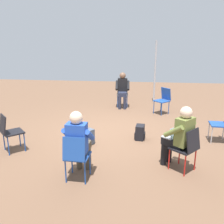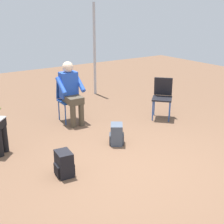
# 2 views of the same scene
# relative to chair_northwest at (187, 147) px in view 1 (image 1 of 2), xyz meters

# --- Properties ---
(ground_plane) EXTENTS (16.09, 16.09, 0.00)m
(ground_plane) POSITION_rel_chair_northwest_xyz_m (1.68, -1.88, -0.50)
(ground_plane) COLOR brown
(chair_northwest) EXTENTS (0.59, 0.58, 0.85)m
(chair_northwest) POSITION_rel_chair_northwest_xyz_m (0.00, 0.00, 0.00)
(chair_northwest) COLOR black
(chair_northwest) RESTS_ON ground
(chair_west) EXTENTS (0.45, 0.42, 0.85)m
(chair_west) POSITION_rel_chair_northwest_xyz_m (-1.07, -1.53, 0.00)
(chair_west) COLOR #1E4799
(chair_west) RESTS_ON ground
(chair_north) EXTENTS (0.42, 0.45, 0.85)m
(chair_north) POSITION_rel_chair_northwest_xyz_m (1.92, 0.54, 0.00)
(chair_north) COLOR #1E4799
(chair_north) RESTS_ON ground
(chair_south) EXTENTS (0.43, 0.46, 0.85)m
(chair_south) POSITION_rel_chair_northwest_xyz_m (1.52, -4.56, 0.00)
(chair_south) COLOR #B7B7BC
(chair_south) RESTS_ON ground
(chair_northeast) EXTENTS (0.59, 0.58, 0.85)m
(chair_northeast) POSITION_rel_chair_northwest_xyz_m (3.64, -0.43, 0.00)
(chair_northeast) COLOR black
(chair_northeast) RESTS_ON ground
(chair_southwest) EXTENTS (0.59, 0.58, 0.85)m
(chair_southwest) POSITION_rel_chair_northwest_xyz_m (0.12, -3.76, 0.00)
(chair_southwest) COLOR #1E4799
(chair_southwest) RESTS_ON ground
(person_with_laptop) EXTENTS (0.64, 0.63, 1.24)m
(person_with_laptop) POSITION_rel_chair_northwest_xyz_m (0.13, -0.11, 0.20)
(person_with_laptop) COLOR black
(person_with_laptop) RESTS_ON ground
(person_in_black) EXTENTS (0.52, 0.54, 1.24)m
(person_in_black) POSITION_rel_chair_northwest_xyz_m (1.51, -4.39, 0.20)
(person_in_black) COLOR #23283D
(person_in_black) RESTS_ON ground
(person_in_blue) EXTENTS (0.51, 0.53, 1.24)m
(person_in_blue) POSITION_rel_chair_northwest_xyz_m (1.91, 0.38, 0.20)
(person_in_blue) COLOR #4C4233
(person_in_blue) RESTS_ON ground
(backpack_near_laptop_user) EXTENTS (0.27, 0.30, 0.36)m
(backpack_near_laptop_user) POSITION_rel_chair_northwest_xyz_m (0.85, -1.46, -0.34)
(backpack_near_laptop_user) COLOR black
(backpack_near_laptop_user) RESTS_ON ground
(backpack_by_empty_chair) EXTENTS (0.32, 0.34, 0.36)m
(backpack_by_empty_chair) POSITION_rel_chair_northwest_xyz_m (2.06, -1.01, -0.34)
(backpack_by_empty_chair) COLOR #475160
(backpack_by_empty_chair) RESTS_ON ground
(tent_pole_far) EXTENTS (0.07, 0.07, 2.32)m
(tent_pole_far) POSITION_rel_chair_northwest_xyz_m (0.35, -5.27, 0.66)
(tent_pole_far) COLOR #B2B2B7
(tent_pole_far) RESTS_ON ground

